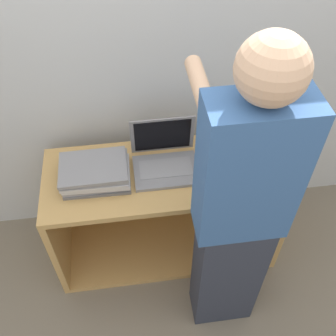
{
  "coord_description": "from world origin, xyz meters",
  "views": [
    {
      "loc": [
        -0.19,
        -1.18,
        2.38
      ],
      "look_at": [
        0.0,
        0.19,
        0.87
      ],
      "focal_mm": 42.0,
      "sensor_mm": 36.0,
      "label": 1
    }
  ],
  "objects_px": {
    "person": "(238,217)",
    "laptop_stack_right": "(234,157)",
    "laptop_open": "(165,159)",
    "laptop_stack_left": "(95,172)"
  },
  "relations": [
    {
      "from": "laptop_stack_right",
      "to": "person",
      "type": "relative_size",
      "value": 0.2
    },
    {
      "from": "laptop_open",
      "to": "laptop_stack_right",
      "type": "relative_size",
      "value": 0.96
    },
    {
      "from": "laptop_stack_left",
      "to": "laptop_stack_right",
      "type": "height_order",
      "value": "laptop_stack_right"
    },
    {
      "from": "laptop_open",
      "to": "person",
      "type": "bearing_deg",
      "value": -62.99
    },
    {
      "from": "laptop_stack_right",
      "to": "person",
      "type": "xyz_separation_m",
      "value": [
        -0.12,
        -0.47,
        0.11
      ]
    },
    {
      "from": "laptop_open",
      "to": "person",
      "type": "relative_size",
      "value": 0.2
    },
    {
      "from": "laptop_stack_left",
      "to": "laptop_stack_right",
      "type": "xyz_separation_m",
      "value": [
        0.77,
        0.0,
        0.01
      ]
    },
    {
      "from": "laptop_stack_left",
      "to": "laptop_stack_right",
      "type": "distance_m",
      "value": 0.77
    },
    {
      "from": "person",
      "to": "laptop_open",
      "type": "bearing_deg",
      "value": 117.01
    },
    {
      "from": "person",
      "to": "laptop_stack_right",
      "type": "bearing_deg",
      "value": 76.05
    }
  ]
}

